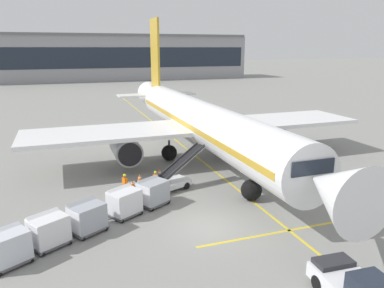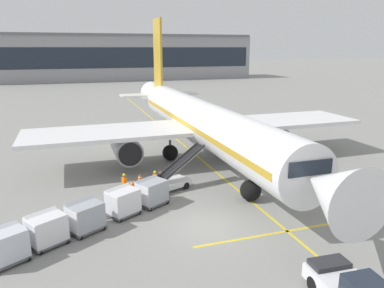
{
  "view_description": "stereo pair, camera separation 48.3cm",
  "coord_description": "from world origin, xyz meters",
  "px_view_note": "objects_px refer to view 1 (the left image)",
  "views": [
    {
      "loc": [
        -7.78,
        -19.41,
        10.84
      ],
      "look_at": [
        1.82,
        8.16,
        3.21
      ],
      "focal_mm": 34.54,
      "sensor_mm": 36.0,
      "label": 1
    },
    {
      "loc": [
        -7.32,
        -19.56,
        10.84
      ],
      "look_at": [
        1.82,
        8.16,
        3.21
      ],
      "focal_mm": 34.54,
      "sensor_mm": 36.0,
      "label": 2
    }
  ],
  "objects_px": {
    "belt_loader": "(171,179)",
    "baggage_cart_fourth": "(48,230)",
    "baggage_cart_third": "(87,217)",
    "safety_cone_engine_keepout": "(159,173)",
    "safety_cone_wingtip": "(140,178)",
    "baggage_cart_lead": "(153,192)",
    "baggage_cart_second": "(124,202)",
    "safety_cone_nose_mark": "(132,184)",
    "ground_crew_by_carts": "(156,180)",
    "baggage_cart_fifth": "(7,247)",
    "parked_airplane": "(200,122)",
    "ground_crew_by_loader": "(125,183)"
  },
  "relations": [
    {
      "from": "baggage_cart_third",
      "to": "safety_cone_engine_keepout",
      "type": "xyz_separation_m",
      "value": [
        6.59,
        8.25,
        -0.67
      ]
    },
    {
      "from": "baggage_cart_fifth",
      "to": "ground_crew_by_loader",
      "type": "xyz_separation_m",
      "value": [
        7.15,
        7.15,
        -0.0
      ]
    },
    {
      "from": "belt_loader",
      "to": "baggage_cart_third",
      "type": "height_order",
      "value": "belt_loader"
    },
    {
      "from": "baggage_cart_second",
      "to": "safety_cone_wingtip",
      "type": "xyz_separation_m",
      "value": [
        2.22,
        5.86,
        -0.64
      ]
    },
    {
      "from": "safety_cone_nose_mark",
      "to": "belt_loader",
      "type": "bearing_deg",
      "value": -26.35
    },
    {
      "from": "ground_crew_by_loader",
      "to": "safety_cone_engine_keepout",
      "type": "relative_size",
      "value": 2.58
    },
    {
      "from": "baggage_cart_third",
      "to": "ground_crew_by_carts",
      "type": "relative_size",
      "value": 1.58
    },
    {
      "from": "baggage_cart_lead",
      "to": "baggage_cart_fifth",
      "type": "bearing_deg",
      "value": -151.03
    },
    {
      "from": "ground_crew_by_loader",
      "to": "baggage_cart_second",
      "type": "bearing_deg",
      "value": -100.28
    },
    {
      "from": "belt_loader",
      "to": "baggage_cart_fourth",
      "type": "distance_m",
      "value": 10.7
    },
    {
      "from": "safety_cone_wingtip",
      "to": "baggage_cart_second",
      "type": "bearing_deg",
      "value": -110.77
    },
    {
      "from": "baggage_cart_fifth",
      "to": "safety_cone_nose_mark",
      "type": "xyz_separation_m",
      "value": [
        7.96,
        8.66,
        -0.71
      ]
    },
    {
      "from": "baggage_cart_second",
      "to": "safety_cone_engine_keepout",
      "type": "xyz_separation_m",
      "value": [
        4.12,
        6.74,
        -0.67
      ]
    },
    {
      "from": "belt_loader",
      "to": "baggage_cart_fifth",
      "type": "distance_m",
      "value": 12.99
    },
    {
      "from": "baggage_cart_fifth",
      "to": "parked_airplane",
      "type": "bearing_deg",
      "value": 41.67
    },
    {
      "from": "belt_loader",
      "to": "safety_cone_nose_mark",
      "type": "distance_m",
      "value": 3.2
    },
    {
      "from": "ground_crew_by_loader",
      "to": "baggage_cart_fifth",
      "type": "bearing_deg",
      "value": -135.0
    },
    {
      "from": "baggage_cart_third",
      "to": "safety_cone_nose_mark",
      "type": "distance_m",
      "value": 7.53
    },
    {
      "from": "baggage_cart_third",
      "to": "baggage_cart_fifth",
      "type": "distance_m",
      "value": 4.64
    },
    {
      "from": "safety_cone_nose_mark",
      "to": "baggage_cart_lead",
      "type": "bearing_deg",
      "value": -78.69
    },
    {
      "from": "baggage_cart_fourth",
      "to": "safety_cone_engine_keepout",
      "type": "distance_m",
      "value": 12.74
    },
    {
      "from": "baggage_cart_second",
      "to": "baggage_cart_fourth",
      "type": "distance_m",
      "value": 5.25
    },
    {
      "from": "baggage_cart_third",
      "to": "safety_cone_wingtip",
      "type": "distance_m",
      "value": 8.76
    },
    {
      "from": "baggage_cart_second",
      "to": "safety_cone_nose_mark",
      "type": "height_order",
      "value": "baggage_cart_second"
    },
    {
      "from": "baggage_cart_second",
      "to": "baggage_cart_third",
      "type": "relative_size",
      "value": 1.0
    },
    {
      "from": "ground_crew_by_carts",
      "to": "safety_cone_wingtip",
      "type": "distance_m",
      "value": 2.75
    },
    {
      "from": "safety_cone_wingtip",
      "to": "ground_crew_by_carts",
      "type": "bearing_deg",
      "value": -74.17
    },
    {
      "from": "parked_airplane",
      "to": "baggage_cart_lead",
      "type": "distance_m",
      "value": 11.81
    },
    {
      "from": "baggage_cart_third",
      "to": "safety_cone_nose_mark",
      "type": "xyz_separation_m",
      "value": [
        3.89,
        6.41,
        -0.71
      ]
    },
    {
      "from": "baggage_cart_fourth",
      "to": "safety_cone_nose_mark",
      "type": "bearing_deg",
      "value": 50.84
    },
    {
      "from": "baggage_cart_fourth",
      "to": "safety_cone_wingtip",
      "type": "xyz_separation_m",
      "value": [
        6.83,
        8.37,
        -0.64
      ]
    },
    {
      "from": "belt_loader",
      "to": "baggage_cart_second",
      "type": "distance_m",
      "value": 5.5
    },
    {
      "from": "belt_loader",
      "to": "ground_crew_by_carts",
      "type": "bearing_deg",
      "value": -170.25
    },
    {
      "from": "parked_airplane",
      "to": "baggage_cart_lead",
      "type": "relative_size",
      "value": 15.6
    },
    {
      "from": "baggage_cart_fourth",
      "to": "ground_crew_by_carts",
      "type": "xyz_separation_m",
      "value": [
        7.56,
        5.79,
        -0.0
      ]
    },
    {
      "from": "safety_cone_nose_mark",
      "to": "safety_cone_wingtip",
      "type": "bearing_deg",
      "value": 50.2
    },
    {
      "from": "parked_airplane",
      "to": "baggage_cart_lead",
      "type": "bearing_deg",
      "value": -127.29
    },
    {
      "from": "baggage_cart_lead",
      "to": "baggage_cart_fourth",
      "type": "bearing_deg",
      "value": -152.22
    },
    {
      "from": "baggage_cart_third",
      "to": "safety_cone_nose_mark",
      "type": "bearing_deg",
      "value": 58.72
    },
    {
      "from": "belt_loader",
      "to": "safety_cone_engine_keepout",
      "type": "distance_m",
      "value": 3.29
    },
    {
      "from": "parked_airplane",
      "to": "ground_crew_by_loader",
      "type": "bearing_deg",
      "value": -141.42
    },
    {
      "from": "ground_crew_by_loader",
      "to": "ground_crew_by_carts",
      "type": "relative_size",
      "value": 1.0
    },
    {
      "from": "ground_crew_by_loader",
      "to": "ground_crew_by_carts",
      "type": "bearing_deg",
      "value": -2.76
    },
    {
      "from": "ground_crew_by_loader",
      "to": "safety_cone_wingtip",
      "type": "distance_m",
      "value": 3.01
    },
    {
      "from": "belt_loader",
      "to": "baggage_cart_lead",
      "type": "distance_m",
      "value": 3.18
    },
    {
      "from": "safety_cone_engine_keepout",
      "to": "ground_crew_by_loader",
      "type": "bearing_deg",
      "value": -136.31
    },
    {
      "from": "baggage_cart_second",
      "to": "ground_crew_by_carts",
      "type": "relative_size",
      "value": 1.58
    },
    {
      "from": "baggage_cart_third",
      "to": "safety_cone_engine_keepout",
      "type": "relative_size",
      "value": 4.07
    },
    {
      "from": "baggage_cart_third",
      "to": "safety_cone_wingtip",
      "type": "relative_size",
      "value": 3.77
    },
    {
      "from": "ground_crew_by_loader",
      "to": "safety_cone_engine_keepout",
      "type": "distance_m",
      "value": 4.89
    }
  ]
}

